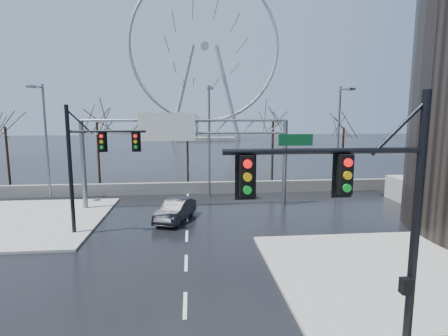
{
  "coord_description": "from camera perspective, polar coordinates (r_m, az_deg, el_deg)",
  "views": [
    {
      "loc": [
        0.28,
        -12.79,
        7.3
      ],
      "look_at": [
        2.45,
        9.41,
        4.0
      ],
      "focal_mm": 28.0,
      "sensor_mm": 36.0,
      "label": 1
    }
  ],
  "objects": [
    {
      "name": "ground",
      "position": [
        14.73,
        -6.37,
        -21.34
      ],
      "size": [
        260.0,
        260.0,
        0.0
      ],
      "primitive_type": "plane",
      "color": "black",
      "rests_on": "ground"
    },
    {
      "name": "sidewalk_right_ext",
      "position": [
        19.12,
        26.45,
        -14.71
      ],
      "size": [
        12.0,
        10.0,
        0.15
      ],
      "primitive_type": "cube",
      "color": "gray",
      "rests_on": "ground"
    },
    {
      "name": "sidewalk_far",
      "position": [
        28.18,
        -29.21,
        -7.54
      ],
      "size": [
        10.0,
        12.0,
        0.15
      ],
      "primitive_type": "cube",
      "color": "gray",
      "rests_on": "ground"
    },
    {
      "name": "barrier_wall",
      "position": [
        33.48,
        -5.95,
        -3.26
      ],
      "size": [
        52.0,
        0.5,
        1.1
      ],
      "primitive_type": "cube",
      "color": "slate",
      "rests_on": "ground"
    },
    {
      "name": "signal_mast_near",
      "position": [
        10.3,
        22.89,
        -5.88
      ],
      "size": [
        5.52,
        0.41,
        8.0
      ],
      "color": "black",
      "rests_on": "ground"
    },
    {
      "name": "signal_mast_far",
      "position": [
        22.74,
        -21.23,
        1.61
      ],
      "size": [
        4.72,
        0.41,
        8.0
      ],
      "color": "black",
      "rests_on": "ground"
    },
    {
      "name": "sign_gantry",
      "position": [
        27.84,
        -6.92,
        3.99
      ],
      "size": [
        16.36,
        0.4,
        7.6
      ],
      "color": "slate",
      "rests_on": "ground"
    },
    {
      "name": "streetlight_left",
      "position": [
        33.33,
        -27.3,
        5.05
      ],
      "size": [
        0.5,
        2.55,
        10.0
      ],
      "color": "slate",
      "rests_on": "ground"
    },
    {
      "name": "streetlight_mid",
      "position": [
        31.03,
        -2.4,
        5.8
      ],
      "size": [
        0.5,
        2.55,
        10.0
      ],
      "color": "slate",
      "rests_on": "ground"
    },
    {
      "name": "streetlight_right",
      "position": [
        33.89,
        18.41,
        5.6
      ],
      "size": [
        0.5,
        2.55,
        10.0
      ],
      "color": "slate",
      "rests_on": "ground"
    },
    {
      "name": "tree_far_left",
      "position": [
        41.12,
        -32.08,
        4.73
      ],
      "size": [
        3.5,
        3.5,
        7.0
      ],
      "color": "black",
      "rests_on": "ground"
    },
    {
      "name": "tree_left",
      "position": [
        37.48,
        -20.01,
        5.89
      ],
      "size": [
        3.75,
        3.75,
        7.5
      ],
      "color": "black",
      "rests_on": "ground"
    },
    {
      "name": "tree_center",
      "position": [
        37.35,
        -6.02,
        5.1
      ],
      "size": [
        3.25,
        3.25,
        6.5
      ],
      "color": "black",
      "rests_on": "ground"
    },
    {
      "name": "tree_right",
      "position": [
        37.34,
        7.99,
        6.67
      ],
      "size": [
        3.9,
        3.9,
        7.8
      ],
      "color": "black",
      "rests_on": "ground"
    },
    {
      "name": "tree_far_right",
      "position": [
        40.46,
        18.93,
        5.29
      ],
      "size": [
        3.4,
        3.4,
        6.8
      ],
      "color": "black",
      "rests_on": "ground"
    },
    {
      "name": "ferris_wheel",
      "position": [
        109.53,
        -3.18,
        18.3
      ],
      "size": [
        45.0,
        6.0,
        50.91
      ],
      "color": "gray",
      "rests_on": "ground"
    },
    {
      "name": "car",
      "position": [
        25.05,
        -7.93,
        -6.85
      ],
      "size": [
        3.03,
        4.76,
        1.48
      ],
      "primitive_type": "imported",
      "rotation": [
        0.0,
        0.0,
        -0.36
      ],
      "color": "black",
      "rests_on": "ground"
    }
  ]
}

